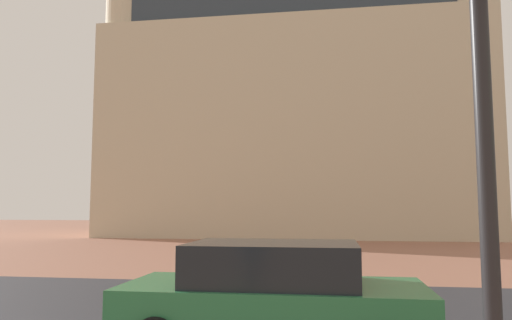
{
  "coord_description": "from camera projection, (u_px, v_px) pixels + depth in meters",
  "views": [
    {
      "loc": [
        1.85,
        0.27,
        2.05
      ],
      "look_at": [
        -0.01,
        12.41,
        3.24
      ],
      "focal_mm": 33.96,
      "sensor_mm": 36.0,
      "label": 1
    }
  ],
  "objects": [
    {
      "name": "car_green",
      "position": [
        274.0,
        299.0,
        6.95
      ],
      "size": [
        4.3,
        2.11,
        1.53
      ],
      "color": "#287042",
      "rests_on": "ground_plane"
    },
    {
      "name": "landmark_building",
      "position": [
        284.0,
        104.0,
        35.64
      ],
      "size": [
        26.28,
        10.33,
        32.74
      ],
      "color": "beige",
      "rests_on": "ground_plane"
    },
    {
      "name": "ground_plane",
      "position": [
        238.0,
        310.0,
        9.66
      ],
      "size": [
        120.0,
        120.0,
        0.0
      ],
      "primitive_type": "plane",
      "color": "#93604C"
    },
    {
      "name": "traffic_light_pole",
      "position": [
        482.0,
        51.0,
        3.35
      ],
      "size": [
        0.28,
        0.34,
        4.45
      ],
      "color": "black",
      "rests_on": "ground_plane"
    },
    {
      "name": "street_asphalt_strip",
      "position": [
        230.0,
        318.0,
        8.89
      ],
      "size": [
        120.0,
        8.56,
        0.0
      ],
      "primitive_type": "cube",
      "color": "#2D2D33",
      "rests_on": "ground_plane"
    }
  ]
}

